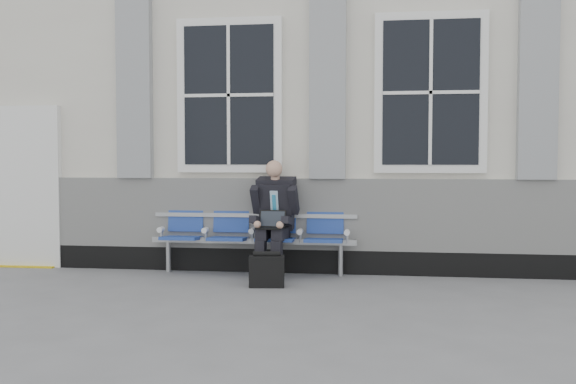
# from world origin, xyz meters

# --- Properties ---
(ground) EXTENTS (70.00, 70.00, 0.00)m
(ground) POSITION_xyz_m (0.00, 0.00, 0.00)
(ground) COLOR slate
(ground) RESTS_ON ground
(station_building) EXTENTS (14.40, 4.40, 4.49)m
(station_building) POSITION_xyz_m (-0.02, 3.47, 2.22)
(station_building) COLOR silver
(station_building) RESTS_ON ground
(bench) EXTENTS (2.60, 0.47, 0.91)m
(bench) POSITION_xyz_m (-1.82, 1.32, 0.55)
(bench) COLOR #9EA0A3
(bench) RESTS_ON ground
(businessman) EXTENTS (0.59, 0.80, 1.43)m
(businessman) POSITION_xyz_m (-1.53, 1.19, 0.77)
(businessman) COLOR black
(businessman) RESTS_ON ground
(briefcase) EXTENTS (0.41, 0.21, 0.41)m
(briefcase) POSITION_xyz_m (-1.52, 0.52, 0.19)
(briefcase) COLOR black
(briefcase) RESTS_ON ground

